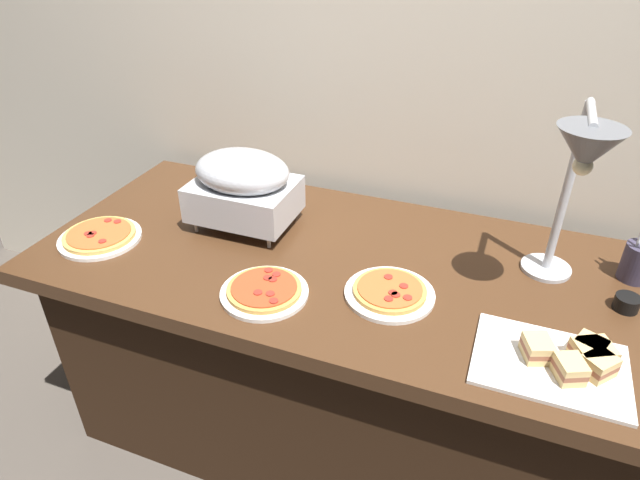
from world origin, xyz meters
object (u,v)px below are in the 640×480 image
heat_lamp (581,165)px  sauce_cup_near (627,302)px  pizza_plate_raised_stand (390,292)px  sandwich_platter (566,360)px  pizza_plate_front (100,236)px  chafing_dish (243,185)px  utensil_holder (638,261)px  pizza_plate_center (264,291)px

heat_lamp → sauce_cup_near: size_ratio=7.98×
heat_lamp → pizza_plate_raised_stand: heat_lamp is taller
pizza_plate_raised_stand → heat_lamp: bearing=18.2°
sandwich_platter → pizza_plate_front: bearing=177.4°
chafing_dish → heat_lamp: (0.93, -0.07, 0.25)m
heat_lamp → sandwich_platter: (0.05, -0.24, -0.37)m
utensil_holder → pizza_plate_raised_stand: bearing=-152.3°
chafing_dish → pizza_plate_center: 0.41m
pizza_plate_front → sauce_cup_near: size_ratio=3.99×
sandwich_platter → sauce_cup_near: (0.15, 0.28, -0.00)m
chafing_dish → sandwich_platter: size_ratio=0.95×
chafing_dish → heat_lamp: size_ratio=0.64×
chafing_dish → sandwich_platter: 1.04m
chafing_dish → pizza_plate_raised_stand: size_ratio=1.32×
pizza_plate_raised_stand → sandwich_platter: size_ratio=0.72×
sandwich_platter → heat_lamp: bearing=102.1°
chafing_dish → pizza_plate_raised_stand: (0.54, -0.20, -0.13)m
chafing_dish → sandwich_platter: (0.98, -0.31, -0.12)m
pizza_plate_center → pizza_plate_raised_stand: same height
pizza_plate_front → pizza_plate_raised_stand: same height
heat_lamp → pizza_plate_front: (-1.32, -0.18, -0.38)m
pizza_plate_center → sauce_cup_near: (0.91, 0.29, 0.01)m
sauce_cup_near → utensil_holder: (0.03, 0.16, 0.04)m
pizza_plate_raised_stand → sauce_cup_near: size_ratio=3.85×
pizza_plate_front → utensil_holder: bearing=13.6°
sandwich_platter → pizza_plate_raised_stand: bearing=165.7°
pizza_plate_front → pizza_plate_center: same height
chafing_dish → sauce_cup_near: chafing_dish is taller
pizza_plate_raised_stand → chafing_dish: bearing=159.7°
sauce_cup_near → pizza_plate_raised_stand: bearing=-164.1°
chafing_dish → utensil_holder: (1.16, 0.13, -0.09)m
pizza_plate_center → sauce_cup_near: size_ratio=3.78×
heat_lamp → sandwich_platter: heat_lamp is taller
sauce_cup_near → utensil_holder: bearing=79.3°
chafing_dish → heat_lamp: bearing=-4.4°
pizza_plate_center → sandwich_platter: bearing=0.3°
pizza_plate_raised_stand → utensil_holder: 0.70m
pizza_plate_front → pizza_plate_raised_stand: (0.93, 0.05, -0.00)m
sauce_cup_near → utensil_holder: 0.16m
utensil_holder → pizza_plate_center: bearing=-154.8°
chafing_dish → pizza_plate_front: chafing_dish is taller
chafing_dish → pizza_plate_raised_stand: bearing=-20.3°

